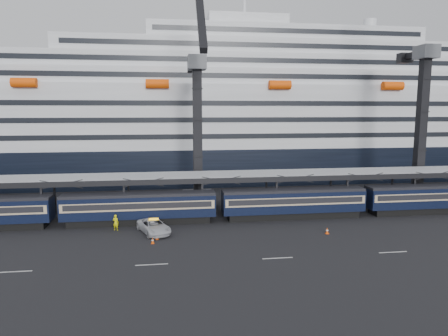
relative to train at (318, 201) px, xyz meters
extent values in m
plane|color=black|center=(4.65, -10.00, -2.20)|extent=(260.00, 260.00, 0.00)
cube|color=beige|center=(-33.35, -14.00, -2.19)|extent=(3.00, 0.15, 0.02)
cube|color=beige|center=(-21.35, -14.00, -2.19)|extent=(3.00, 0.15, 0.02)
cube|color=beige|center=(-9.35, -14.00, -2.19)|extent=(3.00, 0.15, 0.02)
cube|color=beige|center=(2.65, -14.00, -2.19)|extent=(3.00, 0.15, 0.02)
cube|color=black|center=(-23.35, 0.00, -1.75)|extent=(17.48, 2.40, 0.90)
cube|color=black|center=(-23.35, 0.00, 0.05)|extent=(19.00, 2.80, 2.70)
cube|color=#C3AE8A|center=(-23.35, 0.00, 0.35)|extent=(18.62, 2.92, 1.05)
cube|color=black|center=(-23.35, 0.00, 0.40)|extent=(17.86, 2.98, 0.70)
cube|color=black|center=(-23.35, 0.00, 1.55)|extent=(19.00, 2.50, 0.35)
cube|color=black|center=(-3.35, 0.00, -1.75)|extent=(17.48, 2.40, 0.90)
cube|color=black|center=(-3.35, 0.00, 0.05)|extent=(19.00, 2.80, 2.70)
cube|color=#C3AE8A|center=(-3.35, 0.00, 0.35)|extent=(18.62, 2.92, 1.05)
cube|color=black|center=(-3.35, 0.00, 0.40)|extent=(17.86, 2.98, 0.70)
cube|color=black|center=(-3.35, 0.00, 1.55)|extent=(19.00, 2.50, 0.35)
cube|color=black|center=(16.65, 0.00, -1.75)|extent=(17.48, 2.40, 0.90)
cube|color=black|center=(16.65, 0.00, 0.05)|extent=(19.00, 2.80, 2.70)
cube|color=#C3AE8A|center=(16.65, 0.00, 0.35)|extent=(18.62, 2.92, 1.05)
cube|color=black|center=(16.65, 0.00, 0.40)|extent=(17.86, 2.98, 0.70)
cube|color=black|center=(16.65, 0.00, 1.55)|extent=(19.00, 2.50, 0.35)
cube|color=#A0A2A8|center=(4.65, 4.00, 3.20)|extent=(130.00, 6.00, 0.25)
cube|color=black|center=(4.65, 1.00, 2.90)|extent=(130.00, 0.25, 0.70)
cube|color=black|center=(4.65, 7.00, 2.90)|extent=(130.00, 0.25, 0.70)
cube|color=black|center=(-35.35, 1.20, 0.50)|extent=(0.25, 0.25, 5.40)
cube|color=black|center=(-35.35, 6.80, 0.50)|extent=(0.25, 0.25, 5.40)
cube|color=black|center=(-25.35, 1.20, 0.50)|extent=(0.25, 0.25, 5.40)
cube|color=black|center=(-25.35, 6.80, 0.50)|extent=(0.25, 0.25, 5.40)
cube|color=black|center=(-15.35, 1.20, 0.50)|extent=(0.25, 0.25, 5.40)
cube|color=black|center=(-15.35, 6.80, 0.50)|extent=(0.25, 0.25, 5.40)
cube|color=black|center=(-5.35, 1.20, 0.50)|extent=(0.25, 0.25, 5.40)
cube|color=black|center=(-5.35, 6.80, 0.50)|extent=(0.25, 0.25, 5.40)
cube|color=black|center=(4.65, 1.20, 0.50)|extent=(0.25, 0.25, 5.40)
cube|color=black|center=(4.65, 6.80, 0.50)|extent=(0.25, 0.25, 5.40)
cube|color=black|center=(14.65, 1.20, 0.50)|extent=(0.25, 0.25, 5.40)
cube|color=black|center=(14.65, 6.80, 0.50)|extent=(0.25, 0.25, 5.40)
cube|color=black|center=(4.65, 36.00, 1.30)|extent=(200.00, 28.00, 7.00)
cube|color=silver|center=(4.65, 36.00, 10.80)|extent=(190.00, 26.88, 12.00)
cube|color=silver|center=(4.65, 36.00, 18.30)|extent=(160.00, 24.64, 3.00)
cube|color=black|center=(4.65, 23.63, 18.30)|extent=(153.60, 0.12, 0.90)
cube|color=silver|center=(4.65, 36.00, 21.30)|extent=(124.00, 21.84, 3.00)
cube|color=black|center=(4.65, 25.03, 21.30)|extent=(119.04, 0.12, 0.90)
cube|color=silver|center=(4.65, 36.00, 24.30)|extent=(90.00, 19.04, 3.00)
cube|color=black|center=(4.65, 26.43, 24.30)|extent=(86.40, 0.12, 0.90)
cube|color=silver|center=(4.65, 36.00, 27.30)|extent=(56.00, 16.24, 3.00)
cube|color=black|center=(4.65, 27.83, 27.30)|extent=(53.76, 0.12, 0.90)
cube|color=silver|center=(-3.35, 36.00, 29.80)|extent=(16.00, 12.00, 2.50)
cylinder|color=silver|center=(24.65, 36.00, 30.30)|extent=(2.80, 2.80, 3.00)
cylinder|color=#FC4F07|center=(-43.35, 21.96, 16.60)|extent=(4.00, 1.60, 1.60)
cylinder|color=#FC4F07|center=(-21.35, 21.96, 16.60)|extent=(4.00, 1.60, 1.60)
cylinder|color=#FC4F07|center=(0.65, 21.96, 16.60)|extent=(4.00, 1.60, 1.60)
cylinder|color=#FC4F07|center=(22.65, 21.96, 16.60)|extent=(4.00, 1.60, 1.60)
cube|color=#45464C|center=(-15.35, 9.00, -1.20)|extent=(4.50, 4.50, 2.00)
cube|color=black|center=(-15.35, 9.00, 8.80)|extent=(1.30, 1.30, 18.00)
cube|color=#45464C|center=(-15.35, 9.00, 18.80)|extent=(2.60, 3.20, 2.00)
cube|color=black|center=(-15.35, 3.21, 25.69)|extent=(0.90, 12.26, 14.37)
cube|color=black|center=(-15.35, 11.52, 18.80)|extent=(0.90, 5.04, 0.90)
cube|color=black|center=(-15.35, 14.04, 18.60)|extent=(2.20, 1.60, 1.60)
cube|color=#45464C|center=(19.65, 8.00, -1.20)|extent=(4.50, 4.50, 2.00)
cube|color=black|center=(19.65, 8.00, 9.80)|extent=(1.30, 1.30, 20.00)
cube|color=#45464C|center=(19.65, 8.00, 20.80)|extent=(2.60, 3.20, 2.00)
cube|color=black|center=(19.65, 10.80, 20.80)|extent=(0.90, 5.60, 0.90)
cube|color=black|center=(19.65, 13.60, 20.60)|extent=(2.20, 1.60, 1.60)
imported|color=silver|center=(-21.48, -4.19, -1.40)|extent=(4.55, 6.30, 1.59)
imported|color=yellow|center=(-26.03, -2.50, -1.24)|extent=(0.81, 0.65, 1.92)
cube|color=#FC4F07|center=(-21.06, -6.63, -2.18)|extent=(0.34, 0.34, 0.04)
cone|color=#FC4F07|center=(-21.06, -6.63, -1.85)|extent=(0.28, 0.28, 0.64)
cylinder|color=white|center=(-21.06, -6.63, -1.85)|extent=(0.24, 0.24, 0.11)
cube|color=#FC4F07|center=(-21.49, -7.97, -2.18)|extent=(0.35, 0.35, 0.04)
cone|color=#FC4F07|center=(-21.49, -7.97, -1.84)|extent=(0.29, 0.29, 0.66)
cylinder|color=white|center=(-21.49, -7.97, -1.84)|extent=(0.25, 0.25, 0.11)
cube|color=#FC4F07|center=(-1.57, -7.25, -2.18)|extent=(0.39, 0.39, 0.04)
cone|color=#FC4F07|center=(-1.57, -7.25, -1.79)|extent=(0.33, 0.33, 0.73)
cylinder|color=white|center=(-1.57, -7.25, -1.79)|extent=(0.27, 0.27, 0.12)
camera|label=1|loc=(-19.54, -49.89, 11.94)|focal=32.00mm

